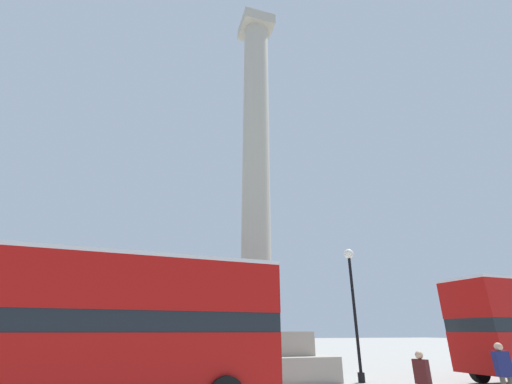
% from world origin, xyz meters
% --- Properties ---
extents(ground_plane, '(200.00, 200.00, 0.00)m').
position_xyz_m(ground_plane, '(0.00, 0.00, 0.00)').
color(ground_plane, '#9E9B93').
extents(monument_column, '(6.11, 6.11, 24.63)m').
position_xyz_m(monument_column, '(0.00, 0.00, 7.36)').
color(monument_column, '#A39E8E').
rests_on(monument_column, ground_plane).
extents(bus_b, '(11.32, 3.48, 4.19)m').
position_xyz_m(bus_b, '(-7.31, -6.92, 2.32)').
color(bus_b, '#A80F0C').
rests_on(bus_b, ground_plane).
extents(equestrian_statue, '(3.65, 3.13, 6.17)m').
position_xyz_m(equestrian_statue, '(-10.48, 4.31, 1.85)').
color(equestrian_statue, '#A39E8E').
rests_on(equestrian_statue, ground_plane).
extents(street_lamp, '(0.48, 0.48, 5.98)m').
position_xyz_m(street_lamp, '(3.95, -3.06, 3.66)').
color(street_lamp, black).
rests_on(street_lamp, ground_plane).
extents(pedestrian_near_lamp, '(0.49, 0.25, 1.78)m').
position_xyz_m(pedestrian_near_lamp, '(4.77, -9.40, 1.02)').
color(pedestrian_near_lamp, '#4C473D').
rests_on(pedestrian_near_lamp, ground_plane).
extents(pedestrian_by_plinth, '(0.24, 0.44, 1.60)m').
position_xyz_m(pedestrian_by_plinth, '(1.79, -9.42, 0.87)').
color(pedestrian_by_plinth, '#192347').
rests_on(pedestrian_by_plinth, ground_plane).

